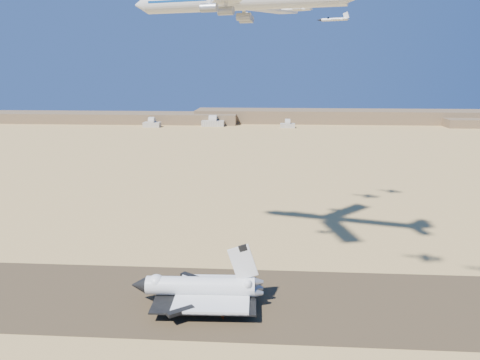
# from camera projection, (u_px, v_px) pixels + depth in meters

# --- Properties ---
(ground) EXTENTS (1200.00, 1200.00, 0.00)m
(ground) POSITION_uv_depth(u_px,v_px,m) (212.00, 300.00, 158.15)
(ground) COLOR tan
(ground) RESTS_ON ground
(runway) EXTENTS (600.00, 50.00, 0.06)m
(runway) POSITION_uv_depth(u_px,v_px,m) (212.00, 300.00, 158.14)
(runway) COLOR #4A3A25
(runway) RESTS_ON ground
(ridgeline) EXTENTS (960.00, 90.00, 18.00)m
(ridgeline) POSITION_uv_depth(u_px,v_px,m) (304.00, 118.00, 663.69)
(ridgeline) COLOR brown
(ridgeline) RESTS_ON ground
(hangars) EXTENTS (200.50, 29.50, 30.00)m
(hangars) POSITION_uv_depth(u_px,v_px,m) (209.00, 123.00, 625.46)
(hangars) COLOR beige
(hangars) RESTS_ON ground
(shuttle) EXTENTS (43.55, 27.44, 21.47)m
(shuttle) POSITION_uv_depth(u_px,v_px,m) (199.00, 288.00, 153.84)
(shuttle) COLOR silver
(shuttle) RESTS_ON runway
(carrier_747) EXTENTS (85.99, 64.54, 21.43)m
(carrier_747) POSITION_uv_depth(u_px,v_px,m) (234.00, 0.00, 161.92)
(carrier_747) COLOR silver
(crew_a) EXTENTS (0.66, 0.80, 1.90)m
(crew_a) POSITION_uv_depth(u_px,v_px,m) (213.00, 312.00, 148.16)
(crew_a) COLOR #D4490C
(crew_a) RESTS_ON runway
(crew_b) EXTENTS (0.68, 0.94, 1.73)m
(crew_b) POSITION_uv_depth(u_px,v_px,m) (222.00, 315.00, 146.78)
(crew_b) COLOR #D4490C
(crew_b) RESTS_ON runway
(crew_c) EXTENTS (1.16, 0.87, 1.78)m
(crew_c) POSITION_uv_depth(u_px,v_px,m) (223.00, 317.00, 145.57)
(crew_c) COLOR #D4490C
(crew_c) RESTS_ON runway
(chase_jet_d) EXTENTS (16.34, 9.56, 4.17)m
(chase_jet_d) POSITION_uv_depth(u_px,v_px,m) (295.00, 9.00, 203.89)
(chase_jet_d) COLOR silver
(chase_jet_e) EXTENTS (14.95, 8.85, 3.84)m
(chase_jet_e) POSITION_uv_depth(u_px,v_px,m) (334.00, 19.00, 217.59)
(chase_jet_e) COLOR silver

